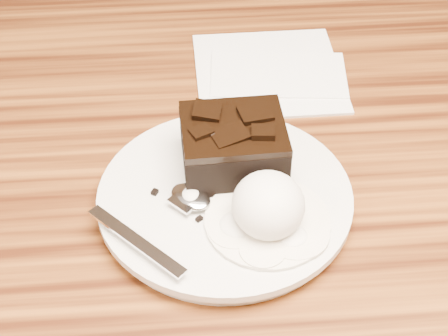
{
  "coord_description": "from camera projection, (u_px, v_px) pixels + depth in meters",
  "views": [
    {
      "loc": [
        -0.05,
        -0.48,
        1.22
      ],
      "look_at": [
        -0.01,
        -0.03,
        0.79
      ],
      "focal_mm": 56.92,
      "sensor_mm": 36.0,
      "label": 1
    }
  ],
  "objects": [
    {
      "name": "brownie",
      "position": [
        233.0,
        148.0,
        0.64
      ],
      "size": [
        0.09,
        0.08,
        0.04
      ],
      "primitive_type": "cube",
      "rotation": [
        0.0,
        0.0,
        0.03
      ],
      "color": "black",
      "rests_on": "plate"
    },
    {
      "name": "crumb_b",
      "position": [
        278.0,
        223.0,
        0.6
      ],
      "size": [
        0.01,
        0.01,
        0.0
      ],
      "primitive_type": "cube",
      "rotation": [
        0.0,
        0.0,
        0.39
      ],
      "color": "black",
      "rests_on": "plate"
    },
    {
      "name": "melt_puddle",
      "position": [
        267.0,
        221.0,
        0.6
      ],
      "size": [
        0.11,
        0.11,
        0.0
      ],
      "primitive_type": "cylinder",
      "color": "white",
      "rests_on": "plate"
    },
    {
      "name": "crumb_a",
      "position": [
        155.0,
        192.0,
        0.63
      ],
      "size": [
        0.01,
        0.01,
        0.0
      ],
      "primitive_type": "cube",
      "rotation": [
        0.0,
        0.0,
        1.03
      ],
      "color": "black",
      "rests_on": "plate"
    },
    {
      "name": "ice_cream_scoop",
      "position": [
        268.0,
        205.0,
        0.59
      ],
      "size": [
        0.06,
        0.07,
        0.05
      ],
      "primitive_type": "ellipsoid",
      "color": "white",
      "rests_on": "plate"
    },
    {
      "name": "spoon",
      "position": [
        191.0,
        198.0,
        0.62
      ],
      "size": [
        0.13,
        0.14,
        0.01
      ],
      "primitive_type": null,
      "rotation": [
        0.0,
        0.0,
        0.77
      ],
      "color": "silver",
      "rests_on": "plate"
    },
    {
      "name": "plate",
      "position": [
        225.0,
        200.0,
        0.64
      ],
      "size": [
        0.23,
        0.23,
        0.02
      ],
      "primitive_type": "cylinder",
      "color": "silver",
      "rests_on": "dining_table"
    },
    {
      "name": "crumb_c",
      "position": [
        199.0,
        219.0,
        0.61
      ],
      "size": [
        0.01,
        0.01,
        0.0
      ],
      "primitive_type": "cube",
      "rotation": [
        0.0,
        0.0,
        0.69
      ],
      "color": "black",
      "rests_on": "plate"
    },
    {
      "name": "napkin",
      "position": [
        268.0,
        71.0,
        0.79
      ],
      "size": [
        0.16,
        0.16,
        0.01
      ],
      "primitive_type": "cube",
      "rotation": [
        0.0,
        0.0,
        0.01
      ],
      "color": "white",
      "rests_on": "dining_table"
    }
  ]
}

